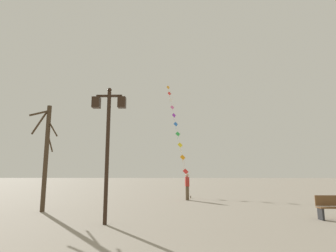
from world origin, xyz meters
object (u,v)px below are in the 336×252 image
Objects in this scene: kite_flyer at (187,186)px; bare_tree at (46,153)px; kite_train at (176,124)px; twin_lantern_lamp_post at (108,128)px.

bare_tree reaches higher than kite_flyer.
kite_train is 10.16m from kite_flyer.
kite_flyer is (0.67, -8.43, -5.63)m from kite_train.
bare_tree is at bearing -113.82° from kite_train.
kite_flyer is (3.25, 8.82, -2.45)m from twin_lantern_lamp_post.
twin_lantern_lamp_post reaches higher than kite_flyer.
bare_tree is (-6.24, -14.13, -3.85)m from kite_train.
bare_tree is (-6.91, -5.69, 1.78)m from kite_flyer.
kite_train reaches higher than bare_tree.
kite_flyer is at bearing 69.77° from twin_lantern_lamp_post.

